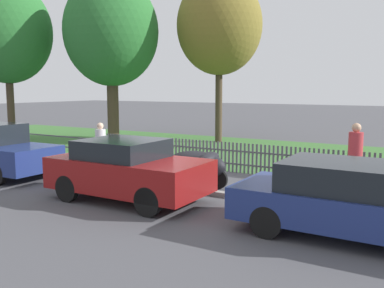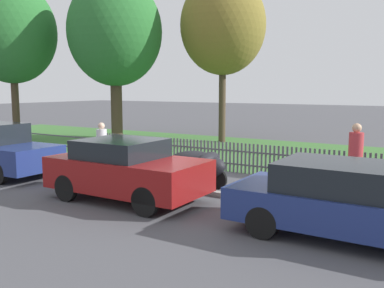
% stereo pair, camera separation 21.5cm
% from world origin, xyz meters
% --- Properties ---
extents(ground_plane, '(120.00, 120.00, 0.00)m').
position_xyz_m(ground_plane, '(0.00, 0.00, 0.00)').
color(ground_plane, '#4C4C51').
extents(kerb_stone, '(39.04, 0.20, 0.12)m').
position_xyz_m(kerb_stone, '(0.00, 0.10, 0.06)').
color(kerb_stone, gray).
rests_on(kerb_stone, ground).
extents(grass_strip, '(39.04, 8.58, 0.01)m').
position_xyz_m(grass_strip, '(0.00, 7.32, 0.01)').
color(grass_strip, '#3D7033').
rests_on(grass_strip, ground).
extents(park_fence, '(39.04, 0.05, 0.95)m').
position_xyz_m(park_fence, '(0.00, 3.05, 0.47)').
color(park_fence, '#4C4C51').
rests_on(park_fence, ground).
extents(parked_car_navy_estate, '(3.78, 1.88, 1.44)m').
position_xyz_m(parked_car_navy_estate, '(-0.20, -1.33, 0.74)').
color(parked_car_navy_estate, maroon).
rests_on(parked_car_navy_estate, ground).
extents(parked_car_red_compact, '(4.14, 1.81, 1.35)m').
position_xyz_m(parked_car_red_compact, '(4.80, -1.27, 0.68)').
color(parked_car_red_compact, navy).
rests_on(parked_car_red_compact, ground).
extents(covered_motorcycle, '(1.84, 0.93, 0.97)m').
position_xyz_m(covered_motorcycle, '(0.50, 0.74, 0.59)').
color(covered_motorcycle, black).
rests_on(covered_motorcycle, ground).
extents(tree_nearest_kerb, '(4.30, 4.30, 7.81)m').
position_xyz_m(tree_nearest_kerb, '(-12.43, 4.53, 5.32)').
color(tree_nearest_kerb, '#473828').
rests_on(tree_nearest_kerb, ground).
extents(tree_behind_motorcycle, '(4.48, 4.48, 7.88)m').
position_xyz_m(tree_behind_motorcycle, '(-7.74, 6.75, 5.27)').
color(tree_behind_motorcycle, '#473828').
rests_on(tree_behind_motorcycle, ground).
extents(tree_mid_park, '(4.08, 4.08, 7.95)m').
position_xyz_m(tree_mid_park, '(-3.44, 9.56, 5.59)').
color(tree_mid_park, '#473828').
rests_on(tree_mid_park, ground).
extents(pedestrian_near_fence, '(0.49, 0.49, 1.77)m').
position_xyz_m(pedestrian_near_fence, '(4.24, 2.31, 1.00)').
color(pedestrian_near_fence, '#2D3351').
rests_on(pedestrian_near_fence, ground).
extents(pedestrian_by_lamp, '(0.35, 0.37, 1.58)m').
position_xyz_m(pedestrian_by_lamp, '(-3.01, 0.79, 0.90)').
color(pedestrian_by_lamp, slate).
rests_on(pedestrian_by_lamp, ground).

